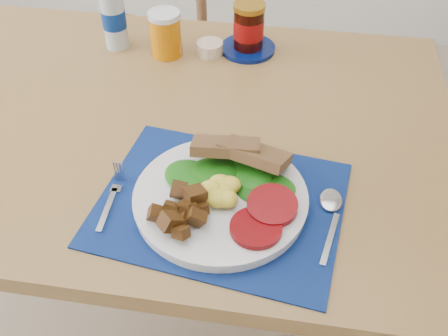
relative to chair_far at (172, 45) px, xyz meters
name	(u,v)px	position (x,y,z in m)	size (l,w,h in m)	color
table	(137,144)	(0.09, -0.70, 0.15)	(1.40, 0.90, 0.75)	brown
chair_far	(172,45)	(0.00, 0.00, 0.00)	(0.43, 0.42, 1.00)	brown
placemat	(221,203)	(0.33, -0.93, 0.23)	(0.44, 0.34, 0.00)	black
breakfast_plate	(217,196)	(0.32, -0.93, 0.26)	(0.31, 0.31, 0.08)	silver
fork	(113,196)	(0.13, -0.95, 0.24)	(0.02, 0.15, 0.00)	#B2B5BA
spoon	(330,212)	(0.53, -0.92, 0.24)	(0.04, 0.18, 0.01)	#B2B5BA
water_bottle	(113,13)	(-0.03, -0.42, 0.32)	(0.06, 0.06, 0.21)	#ADBFCC
juice_glass	(166,35)	(0.11, -0.43, 0.29)	(0.08, 0.08, 0.11)	#CE6D05
ramekin	(210,48)	(0.21, -0.42, 0.25)	(0.07, 0.07, 0.03)	beige
jam_on_saucer	(248,30)	(0.31, -0.38, 0.29)	(0.14, 0.14, 0.13)	#04124F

